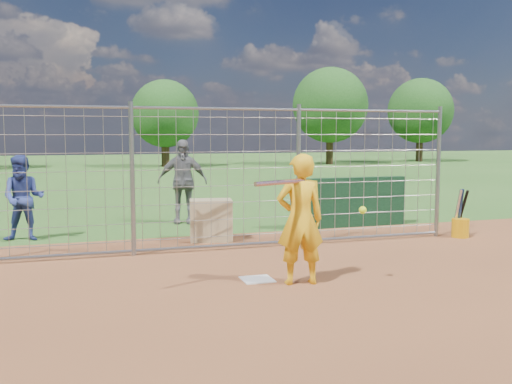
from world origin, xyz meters
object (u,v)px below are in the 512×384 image
object	(u,v)px
bystander_a	(23,198)
bystander_b	(182,181)
equipment_bin	(211,220)
batter	(300,219)
bucket_with_bats	(460,225)

from	to	relation	value
bystander_a	bystander_b	size ratio (longest dim) A/B	0.86
bystander_b	equipment_bin	bearing A→B (deg)	-72.42
bystander_a	equipment_bin	size ratio (longest dim) A/B	2.08
batter	bystander_a	size ratio (longest dim) A/B	1.08
bystander_a	bucket_with_bats	distance (m)	8.59
batter	bucket_with_bats	distance (m)	5.01
bystander_a	bystander_b	bearing A→B (deg)	30.57
bystander_b	bucket_with_bats	bearing A→B (deg)	-20.91
bystander_a	equipment_bin	world-z (taller)	bystander_a
bystander_a	bucket_with_bats	xyz separation A→B (m)	(8.26, -2.27, -0.58)
batter	equipment_bin	xyz separation A→B (m)	(-0.44, 3.50, -0.50)
bystander_b	bucket_with_bats	xyz separation A→B (m)	(4.95, -3.51, -0.72)
batter	bystander_a	bearing A→B (deg)	-42.66
bystander_b	equipment_bin	size ratio (longest dim) A/B	2.43
equipment_bin	bystander_a	bearing A→B (deg)	172.38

